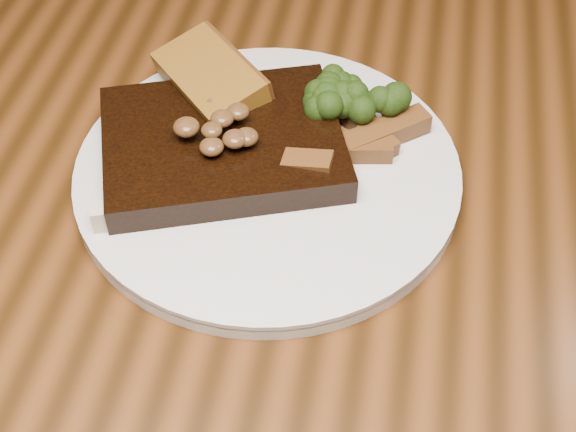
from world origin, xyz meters
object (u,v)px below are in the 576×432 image
garlic_bread (211,96)px  potato_wedges (340,162)px  dining_table (271,315)px  chair_far (432,3)px  plate (268,174)px  steak (223,145)px

garlic_bread → potato_wedges: size_ratio=1.01×
dining_table → chair_far: size_ratio=1.74×
chair_far → plate: 0.72m
dining_table → garlic_bread: garlic_bread is taller
dining_table → garlic_bread: size_ratio=15.43×
plate → steak: 0.04m
potato_wedges → steak: bearing=179.9°
dining_table → steak: 0.15m
garlic_bread → potato_wedges: bearing=19.1°
dining_table → steak: (-0.05, 0.08, 0.12)m
chair_far → steak: chair_far is taller
chair_far → garlic_bread: size_ratio=8.84×
garlic_bread → dining_table: bearing=-14.4°
dining_table → steak: size_ratio=8.42×
garlic_bread → steak: bearing=-21.9°
dining_table → plate: plate is taller
plate → garlic_bread: size_ratio=3.02×
potato_wedges → plate: bearing=-173.6°
steak → potato_wedges: steak is taller
plate → garlic_bread: (-0.06, 0.07, 0.02)m
steak → garlic_bread: 0.07m
potato_wedges → dining_table: bearing=-119.5°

